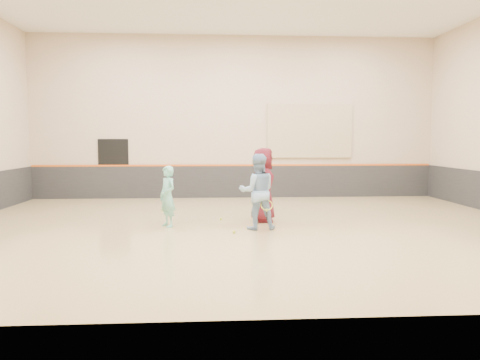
{
  "coord_description": "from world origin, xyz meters",
  "views": [
    {
      "loc": [
        -0.91,
        -11.49,
        2.19
      ],
      "look_at": [
        -0.17,
        0.4,
        1.15
      ],
      "focal_mm": 35.0,
      "sensor_mm": 36.0,
      "label": 1
    }
  ],
  "objects": [
    {
      "name": "wainscot_back",
      "position": [
        0.0,
        5.97,
        0.6
      ],
      "size": [
        14.9,
        0.04,
        1.2
      ],
      "primitive_type": "cube",
      "color": "#232326",
      "rests_on": "floor"
    },
    {
      "name": "spare_racket",
      "position": [
        -2.29,
        2.89,
        0.07
      ],
      "size": [
        0.7,
        0.7,
        0.14
      ],
      "primitive_type": null,
      "color": "#9FC02A",
      "rests_on": "floor"
    },
    {
      "name": "room",
      "position": [
        0.0,
        0.0,
        0.81
      ],
      "size": [
        15.04,
        12.04,
        6.22
      ],
      "color": "tan",
      "rests_on": "ground"
    },
    {
      "name": "ball_in_hand",
      "position": [
        0.55,
        0.74,
        1.26
      ],
      "size": [
        0.07,
        0.07,
        0.07
      ],
      "primitive_type": "sphere",
      "color": "#CED130",
      "rests_on": "young_man"
    },
    {
      "name": "young_man",
      "position": [
        0.47,
        0.8,
        0.98
      ],
      "size": [
        0.68,
        1.0,
        1.97
      ],
      "primitive_type": "imported",
      "rotation": [
        0.0,
        0.0,
        1.51
      ],
      "color": "maroon",
      "rests_on": "floor"
    },
    {
      "name": "instructor",
      "position": [
        0.21,
        -0.25,
        0.92
      ],
      "size": [
        0.92,
        0.73,
        1.84
      ],
      "primitive_type": "imported",
      "rotation": [
        0.0,
        0.0,
        3.18
      ],
      "color": "#87ABD2",
      "rests_on": "floor"
    },
    {
      "name": "girl",
      "position": [
        -2.0,
        0.21,
        0.77
      ],
      "size": [
        0.62,
        0.67,
        1.53
      ],
      "primitive_type": "imported",
      "rotation": [
        0.0,
        0.0,
        -0.96
      ],
      "color": "#76CDBC",
      "rests_on": "floor"
    },
    {
      "name": "ball_beside_spare",
      "position": [
        -0.65,
        1.07,
        0.03
      ],
      "size": [
        0.07,
        0.07,
        0.07
      ],
      "primitive_type": "sphere",
      "color": "#BFD230",
      "rests_on": "floor"
    },
    {
      "name": "held_racket",
      "position": [
        0.41,
        -0.5,
        0.62
      ],
      "size": [
        0.44,
        0.44,
        0.54
      ],
      "primitive_type": null,
      "color": "#C7D12E",
      "rests_on": "instructor"
    },
    {
      "name": "doorway",
      "position": [
        -4.5,
        5.98,
        1.1
      ],
      "size": [
        1.1,
        0.05,
        2.2
      ],
      "primitive_type": "cube",
      "color": "black",
      "rests_on": "floor"
    },
    {
      "name": "acoustic_panel",
      "position": [
        2.8,
        5.95,
        2.5
      ],
      "size": [
        3.2,
        0.08,
        2.0
      ],
      "primitive_type": "cube",
      "color": "tan",
      "rests_on": "wall_back"
    },
    {
      "name": "accent_stripe",
      "position": [
        0.0,
        5.96,
        1.22
      ],
      "size": [
        14.9,
        0.03,
        0.06
      ],
      "primitive_type": "cube",
      "color": "#D85914",
      "rests_on": "wall_back"
    },
    {
      "name": "ball_under_racket",
      "position": [
        -0.38,
        -0.74,
        0.03
      ],
      "size": [
        0.07,
        0.07,
        0.07
      ],
      "primitive_type": "sphere",
      "color": "#D2DF33",
      "rests_on": "floor"
    }
  ]
}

